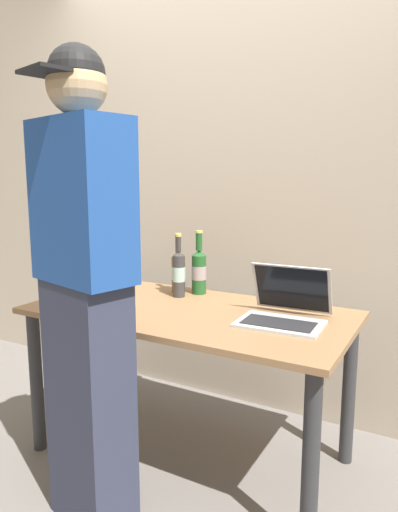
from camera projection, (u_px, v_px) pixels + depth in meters
name	position (u px, v px, depth m)	size (l,w,h in m)	color
ground_plane	(189.00, 454.00, 2.20)	(8.00, 8.00, 0.00)	slate
desk	(189.00, 332.00, 2.10)	(1.44, 0.74, 0.72)	olive
laptop	(285.00, 309.00, 1.91)	(0.35, 0.34, 0.23)	#B7BABC
beer_bottle_dark	(179.00, 273.00, 2.30)	(0.06, 0.06, 0.32)	#333333
beer_bottle_brown	(199.00, 270.00, 2.36)	(0.08, 0.08, 0.33)	#1E5123
beer_bottle_green	(178.00, 271.00, 2.39)	(0.07, 0.07, 0.31)	brown
person_figure	(85.00, 292.00, 1.65)	(0.42, 0.33, 1.74)	#2D3347
coffee_mug	(113.00, 284.00, 2.38)	(0.11, 0.07, 0.10)	#19598C
back_wall	(249.00, 179.00, 2.57)	(6.00, 0.10, 2.60)	tan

